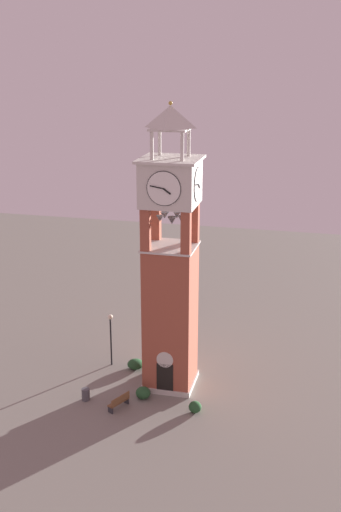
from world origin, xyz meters
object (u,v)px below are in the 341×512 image
clock_tower (170,275)px  park_bench (119,402)px  lamp_post (111,330)px  trash_bin (86,394)px

clock_tower → park_bench: size_ratio=11.44×
park_bench → lamp_post: lamp_post is taller
clock_tower → trash_bin: bearing=-144.9°
clock_tower → park_bench: 8.60m
lamp_post → trash_bin: bearing=-90.9°
park_bench → lamp_post: bearing=113.5°
park_bench → lamp_post: (-2.35, 5.41, 2.22)m
lamp_post → trash_bin: (-0.08, -4.94, -2.31)m
trash_bin → park_bench: bearing=-10.8°
clock_tower → lamp_post: bearing=161.8°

